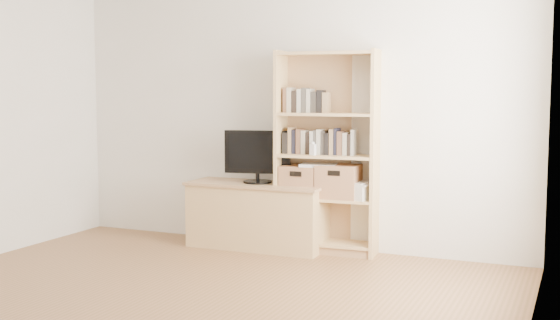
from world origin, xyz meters
The scene contains 12 objects.
back_wall centered at (0.00, 2.50, 1.30)m, with size 4.50×0.02×2.60m, color silver.
right_wall centered at (2.25, 0.00, 1.30)m, with size 0.02×5.00×2.60m, color silver.
tv_stand centered at (-0.24, 2.26, 0.29)m, with size 1.27×0.48×0.58m, color tan.
bookshelf centered at (0.41, 2.34, 0.91)m, with size 0.91×0.32×1.82m, color tan.
television centered at (-0.24, 2.26, 0.85)m, with size 0.61×0.05×0.48m, color black.
books_row_mid centered at (0.41, 2.36, 1.00)m, with size 0.84×0.16×0.23m, color black.
books_row_upper centered at (0.20, 2.35, 1.37)m, with size 0.39×0.14×0.21m, color black.
baby_monitor centered at (0.31, 2.23, 0.94)m, with size 0.05×0.03×0.10m, color white.
basket_left centered at (0.17, 2.32, 0.64)m, with size 0.33×0.28×0.28m, color #A9744C.
basket_right centered at (0.52, 2.34, 0.65)m, with size 0.36×0.30×0.30m, color #A9744C.
laptop centered at (0.34, 2.31, 0.79)m, with size 0.32×0.22×0.03m, color white.
magazine_stack centered at (0.72, 2.35, 0.57)m, with size 0.19×0.28×0.13m, color beige.
Camera 1 is at (2.52, -3.55, 1.47)m, focal length 45.00 mm.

